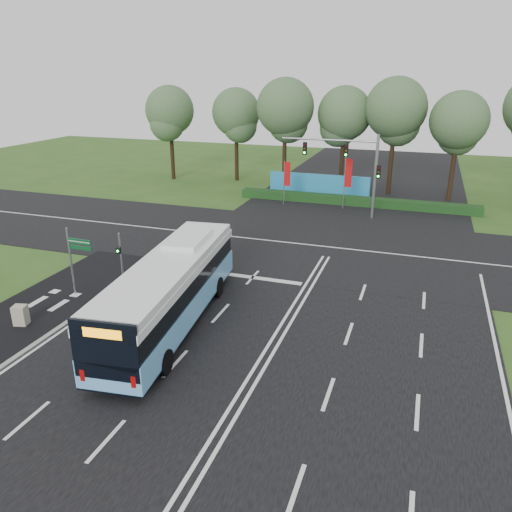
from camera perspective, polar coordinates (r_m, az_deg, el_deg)
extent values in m
plane|color=#2D531B|center=(24.99, 3.00, -7.73)|extent=(120.00, 120.00, 0.00)
cube|color=black|center=(24.98, 3.00, -7.69)|extent=(20.00, 120.00, 0.04)
cube|color=black|center=(35.74, 8.33, 1.00)|extent=(120.00, 14.00, 0.05)
cube|color=black|center=(28.44, -23.99, -5.88)|extent=(5.00, 18.00, 0.06)
cube|color=gray|center=(26.94, -20.18, -6.73)|extent=(0.25, 18.00, 0.12)
cube|color=#64ADE8|center=(24.69, -9.61, -5.38)|extent=(4.19, 13.15, 1.19)
cube|color=black|center=(24.93, -9.54, -6.50)|extent=(4.15, 13.09, 0.32)
cube|color=black|center=(24.24, -9.76, -3.09)|extent=(4.06, 12.95, 1.02)
cube|color=white|center=(24.00, -9.85, -1.67)|extent=(4.19, 13.15, 0.38)
cube|color=white|center=(23.86, -9.90, -0.84)|extent=(4.07, 12.63, 0.38)
cube|color=white|center=(26.11, -7.79, 1.92)|extent=(2.09, 3.41, 0.27)
cube|color=black|center=(19.10, -16.87, -10.38)|extent=(2.61, 0.42, 2.37)
cube|color=orange|center=(18.70, -17.17, -8.45)|extent=(1.50, 0.24, 0.38)
cylinder|color=black|center=(28.46, -9.25, -3.08)|extent=(0.43, 1.15, 1.12)
cylinder|color=black|center=(27.68, -4.34, -3.55)|extent=(0.43, 1.15, 1.12)
cylinder|color=black|center=(22.24, -16.50, -10.82)|extent=(0.43, 1.15, 1.12)
cylinder|color=black|center=(21.23, -10.33, -11.85)|extent=(0.43, 1.15, 1.12)
cylinder|color=gray|center=(29.85, -15.14, -0.33)|extent=(0.13, 0.13, 3.13)
cube|color=black|center=(29.51, -15.43, 0.61)|extent=(0.28, 0.20, 0.36)
sphere|color=#19F233|center=(29.44, -15.54, 0.55)|extent=(0.13, 0.13, 0.13)
cylinder|color=gray|center=(29.03, -20.37, -0.67)|extent=(0.12, 0.12, 3.93)
cube|color=#0B4220|center=(28.16, -19.55, 1.55)|extent=(1.47, 0.11, 0.29)
cube|color=#0B4220|center=(28.26, -19.47, 0.90)|extent=(1.47, 0.11, 0.22)
cube|color=white|center=(28.13, -19.59, 1.53)|extent=(1.37, 0.05, 0.04)
cube|color=#AFA48D|center=(27.14, -25.30, -6.19)|extent=(0.74, 0.67, 1.05)
cylinder|color=gray|center=(46.48, 3.21, 8.31)|extent=(0.06, 0.06, 4.11)
cube|color=#AE0E11|center=(46.22, 3.60, 9.34)|extent=(0.55, 0.04, 2.19)
cylinder|color=gray|center=(45.49, 10.05, 8.14)|extent=(0.07, 0.07, 4.68)
cube|color=#AE0E11|center=(45.18, 10.54, 9.30)|extent=(0.62, 0.18, 2.50)
cylinder|color=gray|center=(42.73, 13.45, 8.70)|extent=(0.24, 0.24, 7.00)
cylinder|color=gray|center=(42.82, 8.32, 13.00)|extent=(8.00, 0.16, 0.16)
cube|color=black|center=(42.67, 10.28, 11.78)|extent=(0.32, 0.28, 1.05)
cube|color=black|center=(43.34, 5.61, 12.13)|extent=(0.32, 0.28, 1.05)
cube|color=black|center=(42.61, 13.84, 9.32)|extent=(0.32, 0.28, 1.05)
cube|color=#153412|center=(47.50, 11.26, 6.17)|extent=(22.00, 1.20, 0.80)
cube|color=teal|center=(50.39, 7.19, 8.03)|extent=(10.00, 0.30, 2.20)
cylinder|color=black|center=(58.72, -9.59, 12.19)|extent=(0.44, 0.44, 7.29)
sphere|color=#3D5E37|center=(58.29, -9.83, 16.10)|extent=(5.37, 5.37, 5.37)
cylinder|color=black|center=(57.19, -2.24, 12.15)|extent=(0.44, 0.44, 7.13)
sphere|color=#3D5E37|center=(56.76, -2.30, 16.09)|extent=(5.26, 5.26, 5.26)
cylinder|color=black|center=(53.11, 3.28, 11.92)|extent=(0.44, 0.44, 7.91)
sphere|color=#3D5E37|center=(52.65, 3.37, 16.63)|extent=(5.83, 5.83, 5.83)
cylinder|color=black|center=(53.34, 9.82, 11.40)|extent=(0.44, 0.44, 7.36)
sphere|color=#3D5E37|center=(52.87, 10.09, 15.76)|extent=(5.43, 5.43, 5.43)
cylinder|color=black|center=(52.10, 15.24, 11.14)|extent=(0.44, 0.44, 8.00)
sphere|color=#3D5E37|center=(51.62, 15.71, 15.97)|extent=(5.89, 5.89, 5.89)
cylinder|color=black|center=(51.10, 21.61, 9.79)|extent=(0.44, 0.44, 7.17)
sphere|color=#3D5E37|center=(50.62, 22.21, 14.18)|extent=(5.28, 5.28, 5.28)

